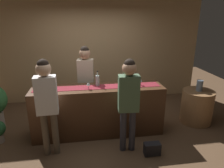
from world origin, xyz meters
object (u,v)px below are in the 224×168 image
(vase_on_side_table, at_px, (200,86))
(handbag, at_px, (152,149))
(customer_sipping, at_px, (129,97))
(round_side_table, at_px, (197,106))
(wine_bottle_green, at_px, (124,81))
(bartender, at_px, (86,76))
(wine_glass_mid_counter, at_px, (88,84))
(customer_browsing, at_px, (47,99))
(wine_bottle_clear, at_px, (98,80))
(wine_glass_near_customer, at_px, (141,80))

(vase_on_side_table, relative_size, handbag, 0.86)
(customer_sipping, bearing_deg, round_side_table, 27.98)
(wine_bottle_green, bearing_deg, bartender, 140.21)
(vase_on_side_table, bearing_deg, wine_glass_mid_counter, -174.57)
(handbag, bearing_deg, wine_bottle_green, 112.65)
(customer_sipping, bearing_deg, customer_browsing, -179.78)
(vase_on_side_table, height_order, handbag, vase_on_side_table)
(vase_on_side_table, bearing_deg, wine_bottle_green, -174.84)
(wine_bottle_clear, bearing_deg, vase_on_side_table, 1.63)
(wine_glass_near_customer, distance_m, customer_browsing, 1.79)
(wine_glass_near_customer, relative_size, customer_sipping, 0.09)
(vase_on_side_table, bearing_deg, customer_sipping, -155.79)
(wine_bottle_green, bearing_deg, customer_sipping, -94.18)
(wine_glass_near_customer, height_order, customer_sipping, customer_sipping)
(customer_browsing, relative_size, round_side_table, 2.27)
(bartender, bearing_deg, wine_glass_near_customer, 156.86)
(customer_sipping, bearing_deg, wine_bottle_green, 89.68)
(customer_sipping, relative_size, handbag, 5.92)
(wine_bottle_green, bearing_deg, wine_bottle_clear, 169.56)
(round_side_table, bearing_deg, wine_bottle_green, -174.92)
(customer_sipping, distance_m, round_side_table, 2.03)
(wine_glass_mid_counter, bearing_deg, wine_glass_near_customer, 4.08)
(customer_browsing, xyz_separation_m, vase_on_side_table, (3.07, 0.70, -0.17))
(customer_sipping, relative_size, vase_on_side_table, 6.91)
(wine_bottle_green, relative_size, round_side_table, 0.41)
(bartender, bearing_deg, wine_glass_mid_counter, 99.17)
(customer_sipping, xyz_separation_m, customer_browsing, (-1.32, 0.08, 0.02))
(handbag, bearing_deg, customer_browsing, 170.58)
(round_side_table, bearing_deg, handbag, -144.05)
(bartender, distance_m, vase_on_side_table, 2.47)
(wine_bottle_green, bearing_deg, wine_glass_near_customer, -0.05)
(wine_glass_mid_counter, bearing_deg, wine_bottle_green, 6.09)
(bartender, distance_m, customer_browsing, 1.32)
(handbag, bearing_deg, customer_sipping, 153.03)
(customer_browsing, xyz_separation_m, handbag, (1.71, -0.28, -0.92))
(wine_glass_near_customer, bearing_deg, wine_bottle_green, 179.95)
(wine_glass_mid_counter, bearing_deg, handbag, -36.38)
(wine_glass_mid_counter, relative_size, customer_sipping, 0.09)
(bartender, relative_size, vase_on_side_table, 7.06)
(wine_bottle_green, bearing_deg, wine_glass_mid_counter, -173.91)
(wine_bottle_clear, relative_size, vase_on_side_table, 1.26)
(round_side_table, bearing_deg, vase_on_side_table, 134.89)
(bartender, bearing_deg, wine_bottle_clear, 120.00)
(wine_bottle_green, distance_m, wine_bottle_clear, 0.50)
(customer_browsing, distance_m, handbag, 1.97)
(handbag, bearing_deg, wine_glass_mid_counter, 143.62)
(bartender, bearing_deg, vase_on_side_table, 176.05)
(wine_glass_mid_counter, distance_m, bartender, 0.67)
(wine_bottle_green, relative_size, wine_bottle_clear, 1.00)
(customer_sipping, bearing_deg, handbag, -23.11)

